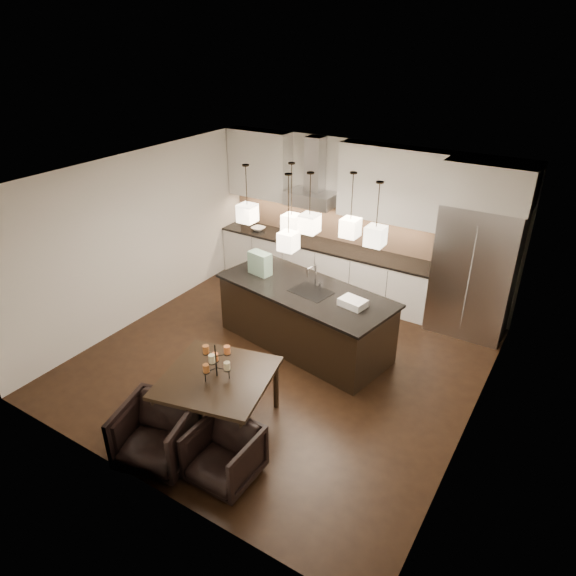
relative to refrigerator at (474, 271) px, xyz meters
The scene contains 37 objects.
floor 3.35m from the refrigerator, 131.42° to the right, with size 5.50×5.50×0.02m, color black.
ceiling 3.62m from the refrigerator, 131.42° to the right, with size 5.50×5.50×0.02m, color white.
wall_back 2.16m from the refrigerator, 169.74° to the left, with size 5.50×0.02×2.80m, color silver.
wall_front 5.56m from the refrigerator, 112.22° to the right, with size 5.50×0.02×2.80m, color silver.
wall_left 5.42m from the refrigerator, 153.91° to the right, with size 0.02×5.50×2.80m, color silver.
wall_right 2.49m from the refrigerator, 74.50° to the right, with size 0.02×5.50×2.80m, color silver.
refrigerator is the anchor object (origin of this frame).
fridge_panel 1.40m from the refrigerator, ahead, with size 1.26×0.72×0.65m, color silver.
lower_cabinets 2.80m from the refrigerator, behind, with size 4.21×0.62×0.88m, color silver.
countertop 2.73m from the refrigerator, behind, with size 4.21×0.66×0.04m, color black.
backsplash 2.75m from the refrigerator, behind, with size 4.21×0.02×0.63m, color tan.
upper_cab_left 4.35m from the refrigerator, behind, with size 1.25×0.35×1.25m, color silver.
upper_cab_right 1.91m from the refrigerator, behind, with size 1.86×0.35×1.25m, color silver.
hood_canopy 3.09m from the refrigerator, behind, with size 0.90×0.52×0.24m, color #B7B7BA.
hood_chimney 3.28m from the refrigerator, behind, with size 0.30×0.28×0.96m, color #B7B7BA.
fruit_bowl 4.15m from the refrigerator, behind, with size 0.26×0.26×0.06m, color silver.
island_body 2.78m from the refrigerator, 138.63° to the right, with size 2.68×1.07×0.94m, color black.
island_top 2.71m from the refrigerator, 138.63° to the right, with size 2.77×1.16×0.04m, color black.
faucet 2.56m from the refrigerator, 138.23° to the right, with size 0.11×0.26×0.41m, color silver, non-canonical shape.
tote_bag 3.38m from the refrigerator, 149.35° to the right, with size 0.36×0.19×0.36m, color #175941.
food_container 2.25m from the refrigerator, 122.22° to the right, with size 0.36×0.26×0.11m, color silver.
dining_table 4.48m from the refrigerator, 116.95° to the right, with size 1.26×1.26×0.76m, color black, non-canonical shape.
candelabra 4.43m from the refrigerator, 116.95° to the right, with size 0.36×0.36×0.44m, color black, non-canonical shape.
candle_a 4.34m from the refrigerator, 115.52° to the right, with size 0.08×0.08×0.10m, color beige.
candle_b 4.39m from the refrigerator, 118.68° to the right, with size 0.08×0.08×0.10m, color orange.
candle_c 4.57m from the refrigerator, 116.64° to the right, with size 0.08×0.08×0.10m, color #A05A28.
candle_d 4.29m from the refrigerator, 116.60° to the right, with size 0.08×0.08×0.10m, color orange.
candle_e 4.50m from the refrigerator, 118.39° to the right, with size 0.08×0.08×0.10m, color #A05A28.
candle_f 4.52m from the refrigerator, 115.68° to the right, with size 0.08×0.08×0.10m, color beige.
armchair_left 5.33m from the refrigerator, 115.12° to the right, with size 0.80×0.82×0.75m, color black.
armchair_right 4.86m from the refrigerator, 107.26° to the right, with size 0.70×0.72×0.66m, color black.
pendant_a 3.67m from the refrigerator, 144.62° to the right, with size 0.24×0.24×0.26m, color #F8E3BE.
pendant_b 3.00m from the refrigerator, 146.11° to the right, with size 0.24×0.24×0.26m, color #F8E3BE.
pendant_c 2.90m from the refrigerator, 134.78° to the right, with size 0.24×0.24×0.26m, color #F8E3BE.
pendant_d 2.37m from the refrigerator, 131.39° to the right, with size 0.24×0.24×0.26m, color #F8E3BE.
pendant_e 2.32m from the refrigerator, 117.26° to the right, with size 0.24×0.24×0.26m, color #F8E3BE.
pendant_f 3.11m from the refrigerator, 134.81° to the right, with size 0.24×0.24×0.26m, color #F8E3BE.
Camera 1 is at (3.46, -5.36, 4.52)m, focal length 32.00 mm.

